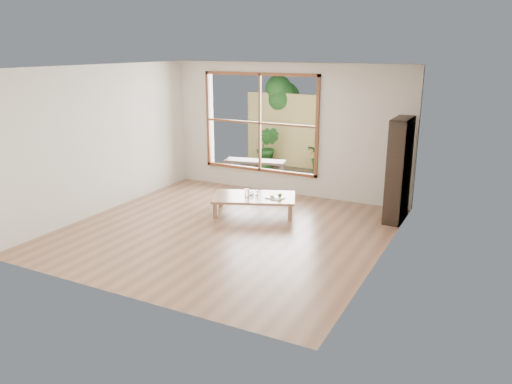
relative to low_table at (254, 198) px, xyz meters
The scene contains 15 objects.
ground 1.03m from the low_table, 90.00° to the right, with size 5.00×5.00×0.00m, color #986C4C.
low_table is the anchor object (origin of this frame).
floor_cushion 0.94m from the low_table, 115.74° to the left, with size 0.48×0.48×0.07m, color white.
bookshelf 2.55m from the low_table, 19.34° to the left, with size 0.28×0.79×1.76m, color black.
glass_tall 0.18m from the low_table, 131.16° to the right, with size 0.08×0.08×0.15m, color silver.
glass_mid 0.11m from the low_table, 76.07° to the left, with size 0.06×0.06×0.09m, color silver.
glass_short 0.12m from the low_table, 168.00° to the left, with size 0.07×0.07×0.09m, color silver.
glass_small 0.13m from the low_table, 139.74° to the left, with size 0.06×0.06×0.08m, color silver.
food_tray 0.41m from the low_table, ahead, with size 0.32×0.26×0.09m.
deck 2.66m from the low_table, 103.13° to the left, with size 2.80×2.00×0.05m, color #3B322A.
garden_bench 2.35m from the low_table, 116.78° to the left, with size 1.39×0.68×0.42m.
bamboo_fence 3.68m from the low_table, 99.53° to the left, with size 2.80×0.06×1.80m, color #D1BF6B.
shrub_right 3.21m from the low_table, 87.30° to the left, with size 0.72×0.62×0.80m, color #265C22.
shrub_left 3.48m from the low_table, 111.81° to the left, with size 0.55×0.45×1.01m, color #265C22.
garden_tree 4.30m from the low_table, 108.25° to the left, with size 1.04×0.85×2.22m.
Camera 1 is at (3.91, -6.60, 2.90)m, focal length 35.00 mm.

